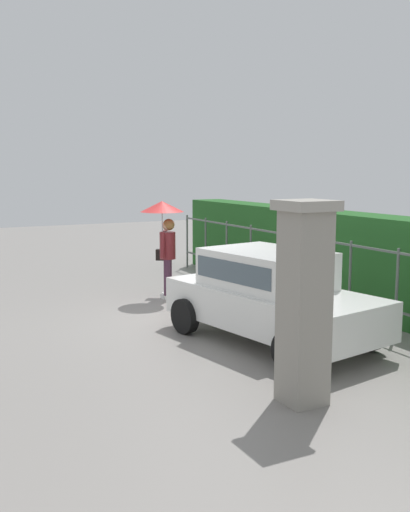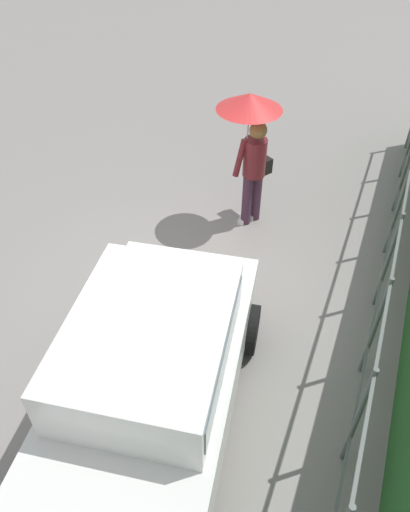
{
  "view_description": "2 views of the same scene",
  "coord_description": "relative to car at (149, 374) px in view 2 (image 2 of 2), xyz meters",
  "views": [
    {
      "loc": [
        9.53,
        -4.62,
        2.76
      ],
      "look_at": [
        -0.31,
        0.45,
        1.14
      ],
      "focal_mm": 41.36,
      "sensor_mm": 36.0,
      "label": 1
    },
    {
      "loc": [
        4.08,
        2.12,
        4.78
      ],
      "look_at": [
        0.27,
        0.56,
        1.13
      ],
      "focal_mm": 34.07,
      "sensor_mm": 36.0,
      "label": 2
    }
  ],
  "objects": [
    {
      "name": "ground_plane",
      "position": [
        -1.74,
        -0.58,
        -0.8
      ],
      "size": [
        40.0,
        40.0,
        0.0
      ],
      "primitive_type": "plane",
      "color": "gray"
    },
    {
      "name": "car",
      "position": [
        0.0,
        0.0,
        0.0
      ],
      "size": [
        3.94,
        2.37,
        1.48
      ],
      "rotation": [
        0.0,
        0.0,
        0.17
      ],
      "color": "white",
      "rests_on": "ground"
    },
    {
      "name": "fence_section",
      "position": [
        -1.47,
        1.95,
        0.02
      ],
      "size": [
        11.46,
        0.05,
        1.5
      ],
      "color": "#59605B",
      "rests_on": "ground"
    },
    {
      "name": "pedestrian",
      "position": [
        -3.73,
        -0.23,
        0.74
      ],
      "size": [
        0.92,
        0.92,
        2.11
      ],
      "rotation": [
        0.0,
        0.0,
        -2.11
      ],
      "color": "#47283D",
      "rests_on": "ground"
    }
  ]
}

